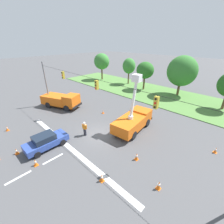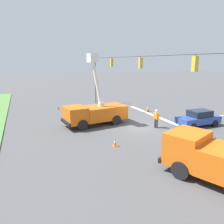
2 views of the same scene
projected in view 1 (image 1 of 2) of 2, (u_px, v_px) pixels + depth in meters
ground_plane at (99, 134)px, 18.01m from camera, size 200.00×200.00×0.00m
grass_verge at (168, 97)px, 29.56m from camera, size 56.00×12.00×0.10m
lane_markings at (58, 156)px, 14.58m from camera, size 17.60×15.25×0.01m
signal_gantry at (98, 100)px, 16.08m from camera, size 26.20×0.33×7.20m
tree_far_west at (102, 62)px, 40.25m from camera, size 4.39×3.87×6.99m
tree_west at (129, 66)px, 36.38m from camera, size 3.20×2.95×6.26m
tree_centre at (145, 70)px, 32.10m from camera, size 3.82×3.43×6.06m
tree_east at (182, 71)px, 28.47m from camera, size 5.57×5.11×7.67m
utility_truck_bucket_lift at (133, 120)px, 18.42m from camera, size 3.21×6.48×6.87m
utility_truck_support_near at (61, 100)px, 24.71m from camera, size 6.86×4.77×2.32m
sedan_blue at (46, 141)px, 15.46m from camera, size 1.95×4.31×1.56m
road_worker at (85, 128)px, 17.38m from camera, size 0.62×0.35×1.77m
traffic_cone_foreground_left at (137, 156)px, 14.02m from camera, size 0.36×0.36×0.76m
traffic_cone_foreground_right at (103, 112)px, 22.93m from camera, size 0.36×0.36×0.60m
traffic_cone_mid_left at (216, 150)px, 14.91m from camera, size 0.36×0.36×0.66m
traffic_cone_mid_right at (35, 162)px, 13.36m from camera, size 0.36×0.36×0.72m
traffic_cone_near_bucket at (16, 151)px, 14.72m from camera, size 0.36×0.36×0.68m
traffic_cone_lane_edge_a at (159, 185)px, 11.25m from camera, size 0.36×0.36×0.79m
traffic_cone_far_left at (102, 177)px, 11.87m from camera, size 0.36×0.36×0.77m
traffic_cone_far_right at (7, 128)px, 18.54m from camera, size 0.36×0.36×0.67m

